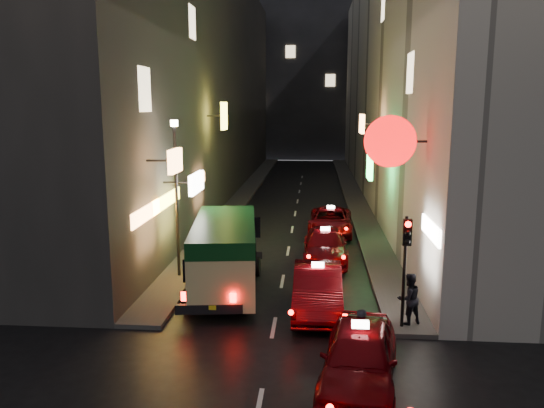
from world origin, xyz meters
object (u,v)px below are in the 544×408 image
(taxi_near, at_px, (359,352))
(minibus, at_px, (225,248))
(pedestrian_crossing, at_px, (362,333))
(traffic_light, at_px, (406,249))
(lamp_post, at_px, (176,188))

(taxi_near, bearing_deg, minibus, 124.57)
(taxi_near, distance_m, pedestrian_crossing, 1.19)
(taxi_near, distance_m, traffic_light, 4.10)
(pedestrian_crossing, height_order, lamp_post, lamp_post)
(pedestrian_crossing, bearing_deg, traffic_light, -46.98)
(minibus, distance_m, pedestrian_crossing, 7.08)
(pedestrian_crossing, bearing_deg, minibus, 28.01)
(minibus, relative_size, taxi_near, 1.10)
(minibus, height_order, taxi_near, minibus)
(pedestrian_crossing, relative_size, traffic_light, 0.51)
(minibus, relative_size, pedestrian_crossing, 3.70)
(pedestrian_crossing, relative_size, lamp_post, 0.28)
(taxi_near, relative_size, traffic_light, 1.70)
(lamp_post, bearing_deg, traffic_light, -28.91)
(taxi_near, height_order, lamp_post, lamp_post)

